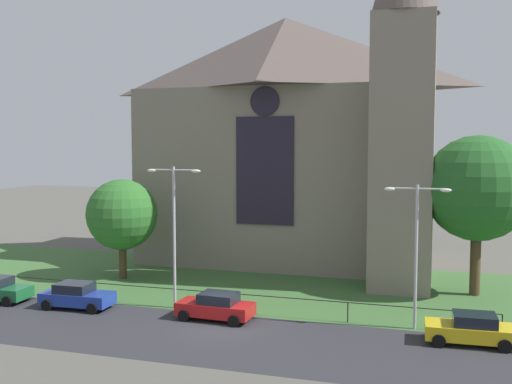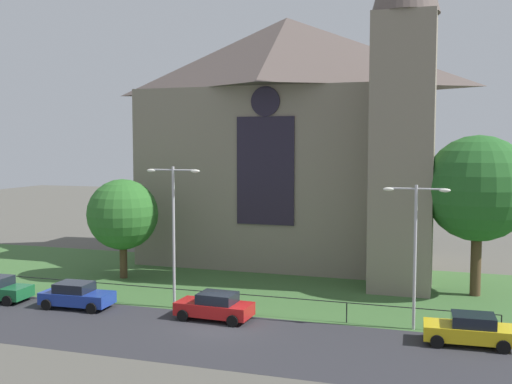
# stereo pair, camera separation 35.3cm
# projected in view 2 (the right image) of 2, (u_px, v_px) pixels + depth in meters

# --- Properties ---
(ground) EXTENTS (160.00, 160.00, 0.00)m
(ground) POSITION_uv_depth(u_px,v_px,m) (273.00, 284.00, 41.65)
(ground) COLOR #56544C
(road_asphalt) EXTENTS (120.00, 8.00, 0.01)m
(road_asphalt) POSITION_uv_depth(u_px,v_px,m) (207.00, 336.00, 30.25)
(road_asphalt) COLOR #2D2D33
(road_asphalt) RESTS_ON ground
(grass_verge) EXTENTS (120.00, 20.00, 0.01)m
(grass_verge) POSITION_uv_depth(u_px,v_px,m) (264.00, 290.00, 39.75)
(grass_verge) COLOR #3D6633
(grass_verge) RESTS_ON ground
(church_building) EXTENTS (23.20, 16.20, 26.00)m
(church_building) POSITION_uv_depth(u_px,v_px,m) (294.00, 137.00, 49.09)
(church_building) COLOR gray
(church_building) RESTS_ON ground
(iron_railing) EXTENTS (31.27, 0.07, 1.13)m
(iron_railing) POSITION_uv_depth(u_px,v_px,m) (213.00, 294.00, 34.90)
(iron_railing) COLOR black
(iron_railing) RESTS_ON ground
(tree_left_near) EXTENTS (5.09, 5.09, 7.18)m
(tree_left_near) POSITION_uv_depth(u_px,v_px,m) (123.00, 215.00, 43.20)
(tree_left_near) COLOR #4C3823
(tree_left_near) RESTS_ON ground
(tree_right_far) EXTENTS (6.73, 6.73, 10.26)m
(tree_right_far) POSITION_uv_depth(u_px,v_px,m) (478.00, 189.00, 37.95)
(tree_right_far) COLOR #4C3823
(tree_right_far) RESTS_ON ground
(streetlamp_near) EXTENTS (3.37, 0.26, 8.37)m
(streetlamp_near) POSITION_uv_depth(u_px,v_px,m) (174.00, 219.00, 35.19)
(streetlamp_near) COLOR #B2B2B7
(streetlamp_near) RESTS_ON ground
(streetlamp_far) EXTENTS (3.37, 0.26, 7.59)m
(streetlamp_far) POSITION_uv_depth(u_px,v_px,m) (415.00, 237.00, 31.06)
(streetlamp_far) COLOR #B2B2B7
(streetlamp_far) RESTS_ON ground
(parked_car_blue) EXTENTS (4.27, 2.17, 1.51)m
(parked_car_blue) POSITION_uv_depth(u_px,v_px,m) (76.00, 295.00, 35.52)
(parked_car_blue) COLOR #1E3899
(parked_car_blue) RESTS_ON ground
(parked_car_red) EXTENTS (4.28, 2.18, 1.51)m
(parked_car_red) POSITION_uv_depth(u_px,v_px,m) (215.00, 306.00, 33.13)
(parked_car_red) COLOR #B21919
(parked_car_red) RESTS_ON ground
(parked_car_yellow) EXTENTS (4.28, 2.18, 1.51)m
(parked_car_yellow) POSITION_uv_depth(u_px,v_px,m) (470.00, 330.00, 28.94)
(parked_car_yellow) COLOR gold
(parked_car_yellow) RESTS_ON ground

